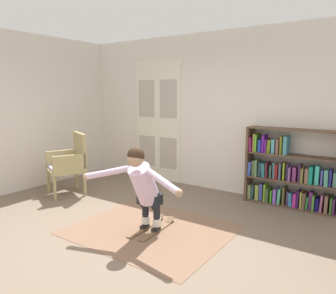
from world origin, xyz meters
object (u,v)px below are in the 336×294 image
object	(u,v)px
bookshelf	(289,174)
wicker_chair	(70,162)
skis_pair	(152,227)
person_skier	(143,183)

from	to	relation	value
bookshelf	wicker_chair	distance (m)	3.78
wicker_chair	bookshelf	bearing A→B (deg)	24.38
bookshelf	wicker_chair	size ratio (longest dim) A/B	1.38
wicker_chair	skis_pair	size ratio (longest dim) A/B	1.39
bookshelf	skis_pair	world-z (taller)	bookshelf
skis_pair	person_skier	bearing A→B (deg)	-85.81
wicker_chair	person_skier	size ratio (longest dim) A/B	0.76
bookshelf	person_skier	size ratio (longest dim) A/B	1.05
skis_pair	wicker_chair	bearing A→B (deg)	169.10
bookshelf	wicker_chair	world-z (taller)	bookshelf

